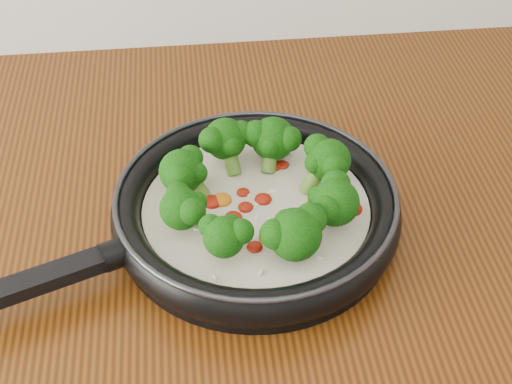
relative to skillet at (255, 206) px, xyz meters
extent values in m
cylinder|color=black|center=(0.00, 0.00, -0.03)|extent=(0.36, 0.36, 0.01)
torus|color=black|center=(0.00, 0.00, 0.00)|extent=(0.38, 0.38, 0.03)
torus|color=#2D2D33|center=(0.00, 0.00, 0.02)|extent=(0.37, 0.37, 0.01)
cube|color=black|center=(-0.21, -0.08, 0.00)|extent=(0.17, 0.08, 0.01)
cylinder|color=black|center=(-0.14, -0.05, 0.00)|extent=(0.04, 0.04, 0.03)
cylinder|color=beige|center=(0.00, 0.00, -0.01)|extent=(0.30, 0.30, 0.02)
ellipsoid|color=#9A1607|center=(0.10, -0.02, 0.00)|extent=(0.03, 0.03, 0.01)
ellipsoid|color=#9A1607|center=(-0.01, 0.02, 0.00)|extent=(0.01, 0.01, 0.01)
ellipsoid|color=orange|center=(0.02, -0.04, 0.00)|extent=(0.03, 0.03, 0.01)
ellipsoid|color=#9A1607|center=(-0.07, 0.05, 0.00)|extent=(0.02, 0.02, 0.01)
ellipsoid|color=#9A1607|center=(0.03, 0.06, 0.00)|extent=(0.03, 0.03, 0.01)
ellipsoid|color=orange|center=(0.02, -0.03, 0.00)|extent=(0.02, 0.02, 0.01)
ellipsoid|color=#9A1607|center=(-0.01, 0.00, 0.00)|extent=(0.02, 0.02, 0.01)
ellipsoid|color=#9A1607|center=(-0.02, -0.01, 0.00)|extent=(0.02, 0.02, 0.01)
ellipsoid|color=orange|center=(0.01, -0.05, 0.00)|extent=(0.02, 0.02, 0.01)
ellipsoid|color=#9A1607|center=(-0.01, -0.06, 0.00)|extent=(0.02, 0.02, 0.01)
ellipsoid|color=#9A1607|center=(0.01, -0.05, 0.00)|extent=(0.02, 0.02, 0.01)
ellipsoid|color=orange|center=(-0.04, -0.04, 0.00)|extent=(0.02, 0.02, 0.01)
ellipsoid|color=#9A1607|center=(0.04, 0.06, 0.00)|extent=(0.02, 0.02, 0.01)
ellipsoid|color=#9A1607|center=(-0.08, 0.03, 0.00)|extent=(0.02, 0.02, 0.01)
ellipsoid|color=orange|center=(0.06, -0.01, 0.00)|extent=(0.02, 0.02, 0.01)
ellipsoid|color=#9A1607|center=(0.01, 0.01, 0.00)|extent=(0.02, 0.02, 0.01)
ellipsoid|color=#9A1607|center=(-0.04, 0.01, 0.00)|extent=(0.03, 0.03, 0.01)
ellipsoid|color=orange|center=(-0.03, 0.01, 0.00)|extent=(0.03, 0.03, 0.01)
ellipsoid|color=#9A1607|center=(0.04, -0.06, 0.00)|extent=(0.02, 0.02, 0.01)
ellipsoid|color=white|center=(0.00, 0.02, 0.00)|extent=(0.01, 0.01, 0.00)
ellipsoid|color=white|center=(-0.06, 0.03, 0.00)|extent=(0.01, 0.01, 0.00)
ellipsoid|color=white|center=(0.00, 0.00, 0.00)|extent=(0.00, 0.01, 0.00)
ellipsoid|color=white|center=(-0.05, 0.01, 0.00)|extent=(0.01, 0.01, 0.00)
ellipsoid|color=white|center=(0.00, -0.02, 0.00)|extent=(0.01, 0.01, 0.00)
ellipsoid|color=white|center=(0.02, 0.02, 0.00)|extent=(0.01, 0.01, 0.00)
ellipsoid|color=white|center=(0.02, 0.02, 0.00)|extent=(0.01, 0.00, 0.00)
ellipsoid|color=white|center=(0.02, -0.06, 0.00)|extent=(0.01, 0.01, 0.00)
ellipsoid|color=white|center=(0.07, -0.01, 0.00)|extent=(0.01, 0.01, 0.00)
ellipsoid|color=white|center=(0.05, 0.07, 0.00)|extent=(0.01, 0.01, 0.00)
ellipsoid|color=white|center=(-0.06, -0.03, 0.00)|extent=(0.01, 0.01, 0.00)
ellipsoid|color=white|center=(-0.05, -0.09, 0.00)|extent=(0.01, 0.01, 0.00)
ellipsoid|color=white|center=(0.00, -0.09, 0.00)|extent=(0.01, 0.01, 0.00)
ellipsoid|color=white|center=(-0.06, -0.01, 0.00)|extent=(0.01, 0.00, 0.00)
ellipsoid|color=white|center=(0.05, 0.08, 0.00)|extent=(0.01, 0.01, 0.00)
ellipsoid|color=white|center=(-0.02, -0.01, 0.00)|extent=(0.00, 0.01, 0.00)
ellipsoid|color=white|center=(-0.06, 0.02, 0.00)|extent=(0.01, 0.01, 0.00)
ellipsoid|color=white|center=(0.00, 0.00, 0.00)|extent=(0.00, 0.01, 0.00)
ellipsoid|color=white|center=(0.05, -0.08, 0.00)|extent=(0.01, 0.01, 0.00)
cylinder|color=olive|center=(0.06, 0.02, 0.01)|extent=(0.04, 0.02, 0.04)
sphere|color=black|center=(0.08, 0.03, 0.03)|extent=(0.06, 0.06, 0.05)
sphere|color=black|center=(0.07, 0.04, 0.04)|extent=(0.04, 0.04, 0.03)
sphere|color=black|center=(0.08, 0.01, 0.04)|extent=(0.03, 0.03, 0.03)
sphere|color=black|center=(0.06, 0.02, 0.03)|extent=(0.03, 0.03, 0.02)
cylinder|color=olive|center=(0.02, 0.06, 0.01)|extent=(0.02, 0.03, 0.03)
sphere|color=black|center=(0.03, 0.08, 0.03)|extent=(0.06, 0.06, 0.05)
sphere|color=black|center=(0.01, 0.08, 0.03)|extent=(0.04, 0.04, 0.03)
sphere|color=black|center=(0.04, 0.07, 0.03)|extent=(0.04, 0.04, 0.03)
sphere|color=black|center=(0.02, 0.06, 0.03)|extent=(0.03, 0.03, 0.02)
cylinder|color=olive|center=(-0.02, 0.06, 0.01)|extent=(0.02, 0.03, 0.04)
sphere|color=black|center=(-0.02, 0.08, 0.03)|extent=(0.06, 0.06, 0.05)
sphere|color=black|center=(-0.04, 0.07, 0.04)|extent=(0.04, 0.04, 0.03)
sphere|color=black|center=(-0.01, 0.08, 0.03)|extent=(0.03, 0.03, 0.03)
sphere|color=black|center=(-0.02, 0.06, 0.03)|extent=(0.03, 0.03, 0.02)
cylinder|color=olive|center=(-0.06, 0.03, 0.01)|extent=(0.03, 0.03, 0.03)
sphere|color=black|center=(-0.07, 0.03, 0.03)|extent=(0.06, 0.06, 0.05)
sphere|color=black|center=(-0.07, 0.01, 0.03)|extent=(0.04, 0.04, 0.03)
sphere|color=black|center=(-0.06, 0.05, 0.03)|extent=(0.03, 0.03, 0.03)
sphere|color=black|center=(-0.06, 0.03, 0.03)|extent=(0.03, 0.03, 0.02)
cylinder|color=olive|center=(-0.06, -0.02, 0.01)|extent=(0.03, 0.02, 0.03)
sphere|color=black|center=(-0.07, -0.03, 0.03)|extent=(0.05, 0.05, 0.04)
sphere|color=black|center=(-0.06, -0.04, 0.03)|extent=(0.03, 0.03, 0.03)
sphere|color=black|center=(-0.08, -0.01, 0.03)|extent=(0.03, 0.03, 0.02)
sphere|color=black|center=(-0.06, -0.02, 0.03)|extent=(0.03, 0.03, 0.02)
cylinder|color=olive|center=(-0.03, -0.06, 0.01)|extent=(0.03, 0.03, 0.03)
sphere|color=black|center=(-0.04, -0.07, 0.03)|extent=(0.05, 0.05, 0.04)
sphere|color=black|center=(-0.02, -0.07, 0.04)|extent=(0.03, 0.03, 0.02)
sphere|color=black|center=(-0.05, -0.06, 0.03)|extent=(0.03, 0.03, 0.02)
sphere|color=black|center=(-0.03, -0.06, 0.03)|extent=(0.03, 0.03, 0.02)
cylinder|color=olive|center=(0.02, -0.06, 0.01)|extent=(0.03, 0.03, 0.04)
sphere|color=black|center=(0.03, -0.08, 0.03)|extent=(0.06, 0.06, 0.05)
sphere|color=black|center=(0.05, -0.06, 0.04)|extent=(0.04, 0.04, 0.03)
sphere|color=black|center=(0.01, -0.08, 0.04)|extent=(0.04, 0.04, 0.03)
sphere|color=black|center=(0.02, -0.06, 0.03)|extent=(0.03, 0.03, 0.03)
cylinder|color=olive|center=(0.06, -0.03, 0.01)|extent=(0.04, 0.03, 0.04)
sphere|color=black|center=(0.07, -0.04, 0.03)|extent=(0.06, 0.06, 0.05)
sphere|color=black|center=(0.08, -0.02, 0.04)|extent=(0.04, 0.04, 0.03)
sphere|color=black|center=(0.06, -0.05, 0.04)|extent=(0.04, 0.04, 0.03)
sphere|color=black|center=(0.06, -0.03, 0.03)|extent=(0.03, 0.03, 0.02)
camera|label=1|loc=(-0.06, -0.56, 0.51)|focal=51.80mm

